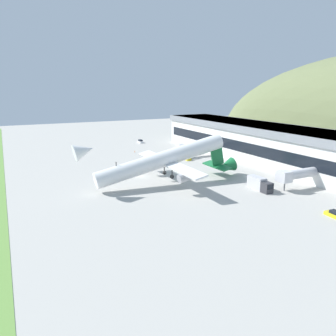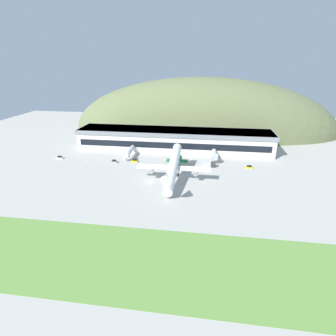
{
  "view_description": "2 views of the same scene",
  "coord_description": "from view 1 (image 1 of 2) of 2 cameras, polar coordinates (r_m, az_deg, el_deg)",
  "views": [
    {
      "loc": [
        89.66,
        -35.64,
        26.18
      ],
      "look_at": [
        13.6,
        2.74,
        5.31
      ],
      "focal_mm": 35.0,
      "sensor_mm": 36.0,
      "label": 1
    },
    {
      "loc": [
        23.8,
        -109.02,
        52.25
      ],
      "look_at": [
        7.73,
        5.74,
        5.13
      ],
      "focal_mm": 28.0,
      "sensor_mm": 36.0,
      "label": 2
    }
  ],
  "objects": [
    {
      "name": "fuel_truck",
      "position": [
        89.44,
        15.64,
        -2.72
      ],
      "size": [
        7.79,
        2.36,
        3.34
      ],
      "color": "#333338",
      "rests_on": "ground_plane"
    },
    {
      "name": "jetway_0",
      "position": [
        128.52,
        4.48,
        3.78
      ],
      "size": [
        3.38,
        15.89,
        5.43
      ],
      "color": "silver",
      "rests_on": "ground_plane"
    },
    {
      "name": "service_car_1",
      "position": [
        161.58,
        -4.85,
        4.63
      ],
      "size": [
        4.03,
        1.96,
        1.6
      ],
      "color": "silver",
      "rests_on": "ground_plane"
    },
    {
      "name": "terminal_building",
      "position": [
        120.74,
        18.14,
        4.17
      ],
      "size": [
        120.51,
        20.94,
        13.23
      ],
      "color": "white",
      "rests_on": "ground_plane"
    },
    {
      "name": "traffic_cone_0",
      "position": [
        138.18,
        -5.81,
        2.89
      ],
      "size": [
        0.52,
        0.52,
        0.58
      ],
      "color": "orange",
      "rests_on": "ground_plane"
    },
    {
      "name": "service_car_2",
      "position": [
        130.68,
        -0.12,
        2.51
      ],
      "size": [
        4.02,
        1.82,
        1.65
      ],
      "color": "#999EA3",
      "rests_on": "ground_plane"
    },
    {
      "name": "cargo_airplane",
      "position": [
        90.4,
        -0.47,
        1.38
      ],
      "size": [
        34.97,
        48.61,
        13.79
      ],
      "color": "white"
    },
    {
      "name": "service_car_3",
      "position": [
        76.98,
        27.09,
        -7.24
      ],
      "size": [
        4.39,
        2.0,
        1.41
      ],
      "color": "gold",
      "rests_on": "ground_plane"
    },
    {
      "name": "service_car_0",
      "position": [
        122.5,
        3.36,
        1.73
      ],
      "size": [
        3.85,
        1.93,
        1.7
      ],
      "color": "gold",
      "rests_on": "ground_plane"
    },
    {
      "name": "jetway_1",
      "position": [
        92.6,
        21.28,
        -1.06
      ],
      "size": [
        3.38,
        12.55,
        5.43
      ],
      "color": "silver",
      "rests_on": "ground_plane"
    },
    {
      "name": "ground_plane",
      "position": [
        99.97,
        -4.92,
        -1.47
      ],
      "size": [
        340.45,
        340.45,
        0.0
      ],
      "primitive_type": "plane",
      "color": "#ADAAA3"
    }
  ]
}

